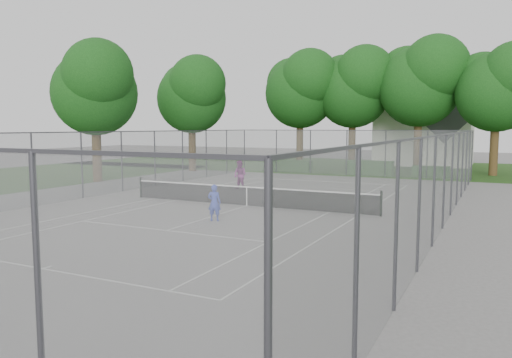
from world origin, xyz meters
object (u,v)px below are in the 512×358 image
at_px(girl_player, 214,203).
at_px(house, 425,120).
at_px(woman_player, 240,175).
at_px(tennis_net, 247,195).

bearing_deg(girl_player, house, -109.83).
height_order(house, woman_player, house).
height_order(house, girl_player, house).
bearing_deg(girl_player, tennis_net, -96.00).
height_order(tennis_net, woman_player, woman_player).
bearing_deg(woman_player, tennis_net, -49.50).
xyz_separation_m(tennis_net, girl_player, (0.59, -3.98, 0.23)).
xyz_separation_m(house, woman_player, (-7.07, -25.56, -3.52)).
bearing_deg(tennis_net, woman_player, 121.05).
bearing_deg(tennis_net, girl_player, -81.60).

